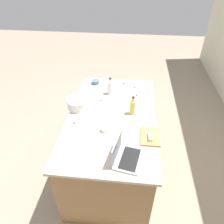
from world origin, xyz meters
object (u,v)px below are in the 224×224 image
object	(u,v)px
bottle_vinegar	(110,88)
butter_stick_left	(150,137)
mixing_bowl_large	(78,103)
bottle_oil	(133,107)
laptop	(125,155)
ramekin_small	(95,82)
cutting_board	(150,137)
ramekin_medium	(105,129)

from	to	relation	value
bottle_vinegar	butter_stick_left	world-z (taller)	bottle_vinegar
mixing_bowl_large	bottle_oil	distance (m)	0.65
laptop	bottle_vinegar	size ratio (longest dim) A/B	1.49
laptop	butter_stick_left	size ratio (longest dim) A/B	3.14
mixing_bowl_large	butter_stick_left	distance (m)	0.96
bottle_vinegar	bottle_oil	xyz separation A→B (m)	(0.40, 0.30, -0.00)
laptop	ramekin_small	distance (m)	1.43
laptop	cutting_board	xyz separation A→B (m)	(-0.31, 0.24, -0.04)
bottle_oil	butter_stick_left	xyz separation A→B (m)	(0.41, 0.19, -0.06)
mixing_bowl_large	bottle_oil	size ratio (longest dim) A/B	1.20
bottle_vinegar	ramekin_small	world-z (taller)	bottle_vinegar
butter_stick_left	ramekin_small	world-z (taller)	butter_stick_left
bottle_oil	ramekin_medium	distance (m)	0.44
butter_stick_left	cutting_board	bearing A→B (deg)	180.00
bottle_vinegar	bottle_oil	distance (m)	0.51
ramekin_small	ramekin_medium	size ratio (longest dim) A/B	1.25
bottle_oil	cutting_board	distance (m)	0.43
bottle_vinegar	butter_stick_left	xyz separation A→B (m)	(0.82, 0.50, -0.06)
laptop	butter_stick_left	world-z (taller)	laptop
bottle_vinegar	ramekin_medium	bearing A→B (deg)	1.91
ramekin_medium	bottle_oil	bearing A→B (deg)	139.94
laptop	bottle_oil	xyz separation A→B (m)	(-0.69, 0.05, 0.05)
bottle_vinegar	cutting_board	size ratio (longest dim) A/B	0.87
cutting_board	ramekin_medium	bearing A→B (deg)	-95.64
bottle_vinegar	ramekin_small	distance (m)	0.35
mixing_bowl_large	laptop	bearing A→B (deg)	38.85
bottle_oil	butter_stick_left	size ratio (longest dim) A/B	2.10
laptop	bottle_vinegar	bearing A→B (deg)	-166.80
mixing_bowl_large	cutting_board	xyz separation A→B (m)	(0.43, 0.84, -0.05)
laptop	bottle_oil	distance (m)	0.69
bottle_vinegar	ramekin_medium	size ratio (longest dim) A/B	2.82
laptop	ramekin_medium	size ratio (longest dim) A/B	4.20
laptop	bottle_oil	size ratio (longest dim) A/B	1.50
mixing_bowl_large	ramekin_medium	distance (m)	0.54
butter_stick_left	bottle_oil	bearing A→B (deg)	-154.97
laptop	bottle_vinegar	world-z (taller)	bottle_vinegar
mixing_bowl_large	bottle_oil	world-z (taller)	bottle_oil
butter_stick_left	mixing_bowl_large	bearing A→B (deg)	-119.15
mixing_bowl_large	butter_stick_left	xyz separation A→B (m)	(0.47, 0.84, -0.03)
cutting_board	ramekin_small	size ratio (longest dim) A/B	2.59
cutting_board	butter_stick_left	distance (m)	0.04
bottle_vinegar	cutting_board	distance (m)	0.93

